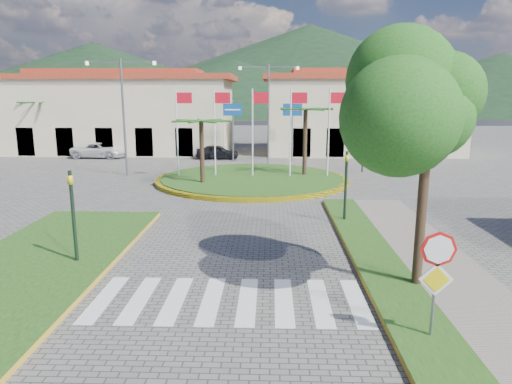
{
  "coord_description": "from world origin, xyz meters",
  "views": [
    {
      "loc": [
        1.22,
        -7.65,
        5.53
      ],
      "look_at": [
        0.71,
        8.0,
        2.22
      ],
      "focal_mm": 32.0,
      "sensor_mm": 36.0,
      "label": 1
    }
  ],
  "objects_px": {
    "stop_sign": "(437,269)",
    "deciduous_tree": "(430,109)",
    "roundabout_island": "(252,179)",
    "white_van": "(99,150)",
    "car_dark_b": "(305,148)",
    "car_dark_a": "(217,152)"
  },
  "relations": [
    {
      "from": "roundabout_island",
      "to": "car_dark_b",
      "type": "height_order",
      "value": "roundabout_island"
    },
    {
      "from": "stop_sign",
      "to": "white_van",
      "type": "height_order",
      "value": "stop_sign"
    },
    {
      "from": "deciduous_tree",
      "to": "car_dark_b",
      "type": "relative_size",
      "value": 1.78
    },
    {
      "from": "stop_sign",
      "to": "roundabout_island",
      "type": "bearing_deg",
      "value": 103.73
    },
    {
      "from": "stop_sign",
      "to": "white_van",
      "type": "bearing_deg",
      "value": 121.71
    },
    {
      "from": "roundabout_island",
      "to": "deciduous_tree",
      "type": "relative_size",
      "value": 1.87
    },
    {
      "from": "deciduous_tree",
      "to": "car_dark_b",
      "type": "height_order",
      "value": "deciduous_tree"
    },
    {
      "from": "roundabout_island",
      "to": "white_van",
      "type": "height_order",
      "value": "roundabout_island"
    },
    {
      "from": "car_dark_a",
      "to": "stop_sign",
      "type": "bearing_deg",
      "value": -166.46
    },
    {
      "from": "roundabout_island",
      "to": "stop_sign",
      "type": "xyz_separation_m",
      "value": [
        4.9,
        -20.04,
        1.62
      ]
    },
    {
      "from": "car_dark_a",
      "to": "roundabout_island",
      "type": "bearing_deg",
      "value": -163.44
    },
    {
      "from": "stop_sign",
      "to": "deciduous_tree",
      "type": "relative_size",
      "value": 0.39
    },
    {
      "from": "roundabout_island",
      "to": "car_dark_a",
      "type": "relative_size",
      "value": 3.4
    },
    {
      "from": "white_van",
      "to": "roundabout_island",
      "type": "bearing_deg",
      "value": -124.72
    },
    {
      "from": "white_van",
      "to": "car_dark_b",
      "type": "height_order",
      "value": "white_van"
    },
    {
      "from": "roundabout_island",
      "to": "deciduous_tree",
      "type": "height_order",
      "value": "deciduous_tree"
    },
    {
      "from": "roundabout_island",
      "to": "car_dark_a",
      "type": "distance_m",
      "value": 11.29
    },
    {
      "from": "car_dark_a",
      "to": "car_dark_b",
      "type": "relative_size",
      "value": 0.98
    },
    {
      "from": "roundabout_island",
      "to": "stop_sign",
      "type": "height_order",
      "value": "roundabout_island"
    },
    {
      "from": "stop_sign",
      "to": "deciduous_tree",
      "type": "bearing_deg",
      "value": 78.82
    },
    {
      "from": "deciduous_tree",
      "to": "car_dark_a",
      "type": "bearing_deg",
      "value": 108.1
    },
    {
      "from": "car_dark_a",
      "to": "car_dark_b",
      "type": "distance_m",
      "value": 8.67
    }
  ]
}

